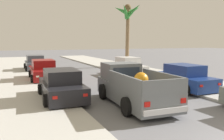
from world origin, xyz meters
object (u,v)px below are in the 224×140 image
Objects in this scene: car_left_mid at (128,66)px; car_left_far at (62,86)px; pickup_truck at (132,87)px; car_left_near at (44,71)px; car_right_far at (35,63)px; palm_tree_left_mid at (128,18)px; car_right_mid at (183,78)px.

car_left_mid is 1.00× the size of car_left_far.
car_left_near is (-2.87, 8.52, -0.07)m from pickup_truck.
car_right_far is 11.45m from palm_tree_left_mid.
pickup_truck is 4.59m from car_right_mid.
car_right_far is (-7.18, 6.41, 0.00)m from car_left_mid.
car_left_near is 0.60× the size of palm_tree_left_mid.
car_right_mid is at bearing -90.03° from car_left_mid.
palm_tree_left_mid reaches higher than car_left_near.
car_right_mid is at bearing 19.12° from pickup_truck.
car_left_mid and car_left_far have the same top height.
car_left_near is at bearing 135.78° from car_right_mid.
car_right_far is at bearing 138.25° from car_left_mid.
car_right_mid is 1.00× the size of car_right_far.
palm_tree_left_mid reaches higher than car_right_mid.
car_right_far is (0.03, 6.54, 0.00)m from car_left_near.
car_left_mid is 0.60× the size of palm_tree_left_mid.
pickup_truck reaches higher than car_right_far.
car_left_near and car_left_mid have the same top height.
car_right_mid is at bearing -3.68° from car_left_far.
pickup_truck is 3.48m from car_left_far.
car_left_far is (-7.22, -6.68, 0.00)m from car_left_mid.
car_left_far and car_right_far have the same top height.
car_left_far is at bearing 145.59° from pickup_truck.
car_left_mid is at bearing 89.97° from car_right_mid.
car_left_far is at bearing 176.32° from car_right_mid.
palm_tree_left_mid reaches higher than car_right_far.
car_left_near is 1.00× the size of car_left_mid.
car_left_near and car_right_far have the same top height.
car_left_near and car_left_far have the same top height.
car_left_far is at bearing -129.19° from palm_tree_left_mid.
car_left_mid is 1.01× the size of car_right_far.
pickup_truck is at bearing -117.05° from palm_tree_left_mid.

